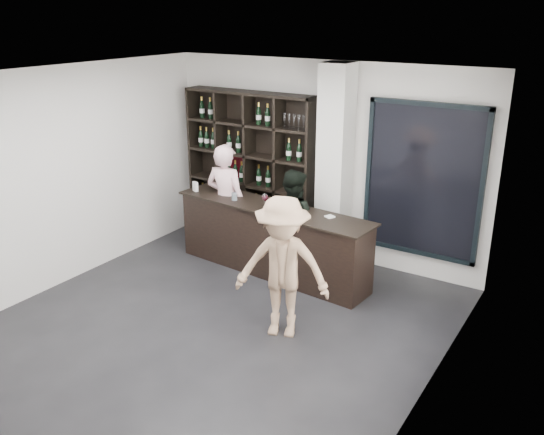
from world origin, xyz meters
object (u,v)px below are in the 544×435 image
Objects in this scene: taster_black at (293,222)px; customer at (282,268)px; wine_shelf at (250,169)px; taster_pink at (226,202)px; tasting_counter at (272,240)px.

customer reaches higher than taster_black.
wine_shelf is at bearing 112.01° from customer.
taster_black is (1.11, 0.06, -0.11)m from taster_pink.
wine_shelf is at bearing 143.43° from tasting_counter.
tasting_counter is at bearing 168.94° from taster_pink.
customer is at bearing -48.73° from wine_shelf.
wine_shelf is 1.58× the size of taster_black.
tasting_counter is 0.96m from taster_pink.
tasting_counter is (0.92, -0.83, -0.70)m from wine_shelf.
wine_shelf reaches higher than tasting_counter.
taster_pink is at bearing -86.00° from wine_shelf.
taster_pink is 1.12m from taster_black.
tasting_counter is 0.39m from taster_black.
taster_black is at bearing -29.58° from wine_shelf.
wine_shelf is 1.38× the size of taster_pink.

